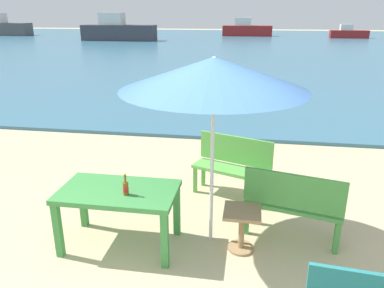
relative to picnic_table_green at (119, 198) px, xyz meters
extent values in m
cube|color=#386B84|center=(1.08, 29.18, -0.61)|extent=(120.00, 50.00, 0.08)
cube|color=#3D8C42|center=(0.00, 0.00, 0.08)|extent=(1.40, 0.80, 0.06)
cube|color=#3D8C42|center=(-0.64, -0.34, -0.30)|extent=(0.08, 0.08, 0.70)
cube|color=#3D8C42|center=(0.64, -0.34, -0.30)|extent=(0.08, 0.08, 0.70)
cube|color=#3D8C42|center=(-0.64, 0.34, -0.30)|extent=(0.08, 0.08, 0.70)
cube|color=#3D8C42|center=(0.64, 0.34, -0.30)|extent=(0.08, 0.08, 0.70)
cylinder|color=brown|center=(0.14, -0.11, 0.19)|extent=(0.06, 0.06, 0.16)
cone|color=brown|center=(0.14, -0.11, 0.27)|extent=(0.06, 0.06, 0.03)
cylinder|color=brown|center=(0.14, -0.11, 0.32)|extent=(0.03, 0.03, 0.09)
cylinder|color=red|center=(0.14, -0.11, 0.18)|extent=(0.07, 0.07, 0.05)
cylinder|color=gold|center=(0.14, -0.11, 0.37)|extent=(0.03, 0.03, 0.01)
cylinder|color=silver|center=(1.09, 0.27, 0.50)|extent=(0.04, 0.04, 2.30)
cone|color=#33598C|center=(1.09, 0.27, 1.47)|extent=(2.10, 2.10, 0.36)
cube|color=#9E7A51|center=(1.48, 0.13, -0.13)|extent=(0.44, 0.44, 0.04)
cylinder|color=#9E7A51|center=(1.48, 0.13, -0.40)|extent=(0.07, 0.07, 0.50)
cylinder|color=#9E7A51|center=(1.48, 0.13, -0.64)|extent=(0.32, 0.32, 0.03)
cube|color=#4C9E47|center=(2.11, 0.50, -0.20)|extent=(1.25, 0.64, 0.05)
cube|color=#4C9E47|center=(2.07, 0.35, 0.08)|extent=(1.17, 0.33, 0.44)
cube|color=#4C9E47|center=(2.67, 0.50, -0.44)|extent=(0.06, 0.06, 0.42)
cube|color=#4C9E47|center=(1.61, 0.77, -0.44)|extent=(0.06, 0.06, 0.42)
cube|color=#4C9E47|center=(2.61, 0.23, -0.44)|extent=(0.06, 0.06, 0.42)
cube|color=#4C9E47|center=(1.54, 0.50, -0.44)|extent=(0.06, 0.06, 0.42)
cube|color=#60B24C|center=(1.26, 1.51, -0.20)|extent=(1.25, 0.76, 0.05)
cube|color=#60B24C|center=(1.31, 1.66, 0.08)|extent=(1.14, 0.46, 0.44)
cube|color=#60B24C|center=(0.69, 1.57, -0.44)|extent=(0.06, 0.06, 0.42)
cube|color=#60B24C|center=(1.72, 1.19, -0.44)|extent=(0.06, 0.06, 0.42)
cube|color=#60B24C|center=(0.79, 1.84, -0.44)|extent=(0.06, 0.06, 0.42)
cube|color=#60B24C|center=(1.82, 1.45, -0.44)|extent=(0.06, 0.06, 0.42)
cylinder|color=tan|center=(-1.23, 8.37, -0.47)|extent=(0.34, 0.34, 0.20)
sphere|color=tan|center=(-1.23, 8.37, -0.27)|extent=(0.21, 0.21, 0.21)
cube|color=#38383F|center=(-11.27, 31.72, 0.14)|extent=(6.96, 1.90, 1.42)
cube|color=silver|center=(-11.91, 31.72, 1.41)|extent=(2.22, 1.42, 1.11)
cube|color=maroon|center=(11.18, 38.78, -0.18)|extent=(3.80, 1.04, 0.78)
cube|color=silver|center=(10.83, 38.78, 0.51)|extent=(1.21, 0.78, 0.60)
cube|color=maroon|center=(0.63, 40.56, -0.01)|extent=(5.47, 1.49, 1.12)
cube|color=silver|center=(0.13, 40.56, 0.99)|extent=(1.74, 1.12, 0.87)
cube|color=#4C4C4C|center=(-27.42, 37.29, 0.12)|extent=(6.74, 1.84, 1.38)
camera|label=1|loc=(1.51, -3.82, 2.12)|focal=35.04mm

